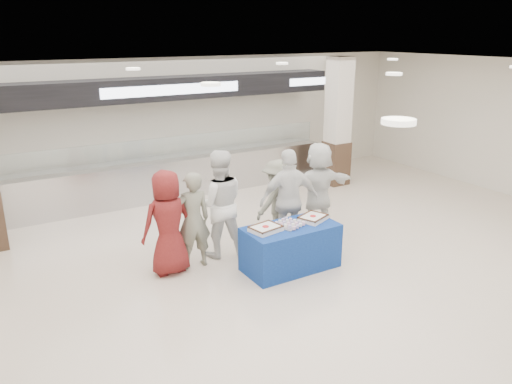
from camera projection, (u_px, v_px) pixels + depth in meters
ground at (305, 290)px, 7.61m from camera, size 14.00×14.00×0.00m
serving_line at (171, 148)px, 11.68m from camera, size 8.70×0.85×2.80m
column_right at (338, 125)px, 12.52m from camera, size 0.55×0.55×3.20m
display_table at (291, 247)px, 8.22m from camera, size 1.55×0.79×0.75m
sheet_cake_left at (266, 228)px, 7.89m from camera, size 0.52×0.44×0.10m
sheet_cake_right at (313, 218)px, 8.34m from camera, size 0.55×0.50×0.10m
cupcake_tray at (290, 224)px, 8.11m from camera, size 0.52×0.46×0.07m
civilian_maroon at (168, 223)px, 7.94m from camera, size 0.87×0.58×1.73m
soldier_a at (193, 220)px, 8.16m from camera, size 0.62×0.43×1.64m
chef_tall at (219, 204)px, 8.56m from camera, size 1.09×0.95×1.89m
chef_short at (289, 200)px, 8.82m from camera, size 1.16×0.70×1.84m
soldier_b at (277, 200)px, 9.34m from camera, size 1.11×0.83×1.53m
civilian_white at (318, 187)px, 9.66m from camera, size 1.70×0.72×1.78m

